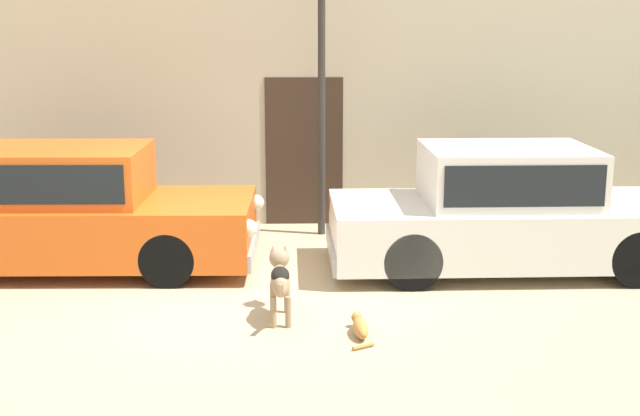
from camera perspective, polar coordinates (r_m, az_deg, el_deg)
ground_plane at (r=9.27m, az=-5.89°, el=-5.75°), size 80.00×80.00×0.00m
parked_sedan_nearest at (r=10.44m, az=-16.90°, el=-0.07°), size 4.61×1.78×1.45m
parked_sedan_second at (r=10.21m, az=12.52°, el=-0.10°), size 4.32×1.76×1.45m
stray_dog_spotted at (r=8.40m, az=-2.70°, el=-4.65°), size 0.23×1.08×0.66m
stray_cat at (r=8.04m, az=2.69°, el=-7.99°), size 0.21×0.66×0.16m
street_lamp at (r=11.37m, az=0.11°, el=11.33°), size 0.22×0.22×4.20m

